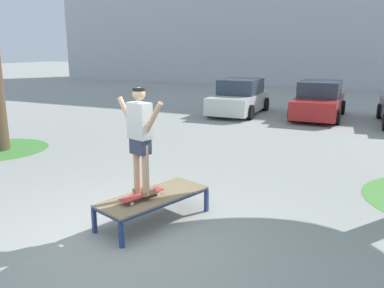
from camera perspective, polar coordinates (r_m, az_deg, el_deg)
The scene contains 6 objects.
ground_plane at distance 6.33m, azimuth -9.21°, elevation -13.08°, with size 120.00×120.00×0.00m, color #999993.
skate_box at distance 6.67m, azimuth -5.51°, elevation -7.66°, with size 1.33×2.04×0.46m.
skateboard at distance 6.48m, azimuth -7.14°, elevation -7.18°, with size 0.42×0.82×0.09m.
skater at distance 6.20m, azimuth -7.40°, elevation 1.45°, with size 0.98×0.38×1.69m.
car_white at distance 17.70m, azimuth 6.83°, elevation 6.57°, with size 2.00×4.24×1.50m.
car_red at distance 17.33m, azimuth 17.63°, elevation 5.88°, with size 1.98×4.23×1.50m.
Camera 1 is at (3.26, -4.64, 2.82)m, focal length 37.42 mm.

